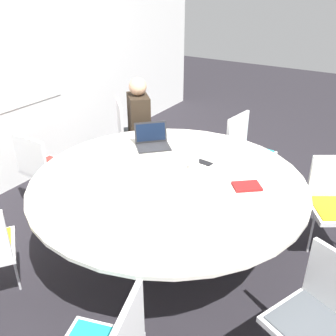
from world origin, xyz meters
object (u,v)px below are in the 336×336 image
object	(u,v)px
chair_0	(131,129)
spiral_notebook	(247,186)
coffee_cup	(194,165)
cell_phone	(204,163)
laptop	(152,141)
chair_6	(246,147)
chair_1	(43,165)
person_0	(140,121)
chair_4	(321,314)
chair_5	(336,199)

from	to	relation	value
chair_0	spiral_notebook	xyz separation A→B (m)	(-0.97, -1.87, 0.24)
coffee_cup	cell_phone	distance (m)	0.16
laptop	chair_6	bearing A→B (deg)	12.34
spiral_notebook	chair_0	bearing A→B (deg)	62.51
spiral_notebook	chair_6	bearing A→B (deg)	20.56
chair_0	cell_phone	size ratio (longest dim) A/B	5.86
chair_1	cell_phone	world-z (taller)	chair_1
chair_0	laptop	xyz separation A→B (m)	(-0.70, -0.80, 0.29)
person_0	spiral_notebook	world-z (taller)	person_0
chair_4	cell_phone	world-z (taller)	chair_4
chair_1	person_0	bearing A→B (deg)	70.97
person_0	laptop	size ratio (longest dim) A/B	3.02
chair_5	spiral_notebook	distance (m)	0.88
chair_4	spiral_notebook	world-z (taller)	chair_4
chair_5	spiral_notebook	xyz separation A→B (m)	(-0.61, 0.59, 0.24)
person_0	laptop	xyz separation A→B (m)	(-0.59, -0.57, 0.09)
spiral_notebook	coffee_cup	bearing A→B (deg)	84.12
chair_6	coffee_cup	size ratio (longest dim) A/B	10.21
person_0	chair_0	bearing A→B (deg)	-160.95
chair_0	chair_6	world-z (taller)	same
spiral_notebook	coffee_cup	distance (m)	0.50
person_0	cell_phone	distance (m)	1.34
chair_6	laptop	world-z (taller)	laptop
chair_1	cell_phone	size ratio (longest dim) A/B	5.86
chair_1	chair_4	world-z (taller)	same
chair_5	cell_phone	distance (m)	1.16
chair_0	coffee_cup	distance (m)	1.67
chair_1	coffee_cup	world-z (taller)	chair_1
chair_5	chair_1	bearing A→B (deg)	-13.22
chair_4	spiral_notebook	xyz separation A→B (m)	(0.73, 0.75, 0.24)
coffee_cup	chair_5	bearing A→B (deg)	-62.90
chair_1	chair_5	size ratio (longest dim) A/B	1.00
laptop	spiral_notebook	size ratio (longest dim) A/B	1.56
chair_5	cell_phone	xyz separation A→B (m)	(-0.40, 1.07, 0.24)
chair_4	cell_phone	size ratio (longest dim) A/B	5.86
chair_6	chair_4	bearing A→B (deg)	39.83
chair_0	coffee_cup	bearing A→B (deg)	11.18
chair_0	chair_1	size ratio (longest dim) A/B	1.00
chair_0	cell_phone	bearing A→B (deg)	16.22
coffee_cup	person_0	bearing A→B (deg)	54.70
chair_6	spiral_notebook	distance (m)	1.33
spiral_notebook	coffee_cup	world-z (taller)	coffee_cup
chair_0	coffee_cup	size ratio (longest dim) A/B	10.21
chair_4	chair_5	bearing A→B (deg)	-59.46
chair_0	chair_6	distance (m)	1.43
chair_0	coffee_cup	world-z (taller)	chair_0
spiral_notebook	cell_phone	distance (m)	0.51
chair_1	chair_4	bearing A→B (deg)	-9.25
chair_4	person_0	world-z (taller)	person_0
chair_1	spiral_notebook	size ratio (longest dim) A/B	3.36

